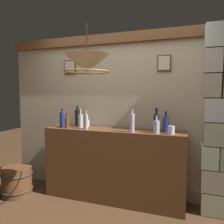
{
  "coord_description": "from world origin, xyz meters",
  "views": [
    {
      "loc": [
        0.99,
        -2.07,
        1.53
      ],
      "look_at": [
        0.0,
        0.77,
        1.27
      ],
      "focal_mm": 35.36,
      "sensor_mm": 36.0,
      "label": 1
    }
  ],
  "objects_px": {
    "liquor_bottle_amaro": "(62,119)",
    "liquor_bottle_vodka": "(166,124)",
    "wooden_barrel": "(17,181)",
    "liquor_bottle_mezcal": "(67,122)",
    "pendant_lamp": "(87,64)",
    "liquor_bottle_gin": "(86,121)",
    "glass_tumbler_rocks": "(171,130)",
    "liquor_bottle_vermouth": "(156,122)",
    "liquor_bottle_scotch": "(156,127)",
    "liquor_bottle_rum": "(81,121)",
    "liquor_bottle_rye": "(78,117)",
    "liquor_bottle_tequila": "(132,122)",
    "glass_tumbler_highball": "(87,123)"
  },
  "relations": [
    {
      "from": "liquor_bottle_mezcal",
      "to": "liquor_bottle_scotch",
      "type": "height_order",
      "value": "same"
    },
    {
      "from": "liquor_bottle_rye",
      "to": "liquor_bottle_tequila",
      "type": "bearing_deg",
      "value": -15.65
    },
    {
      "from": "liquor_bottle_vermouth",
      "to": "pendant_lamp",
      "type": "distance_m",
      "value": 1.22
    },
    {
      "from": "liquor_bottle_mezcal",
      "to": "pendant_lamp",
      "type": "bearing_deg",
      "value": -46.01
    },
    {
      "from": "liquor_bottle_rye",
      "to": "liquor_bottle_gin",
      "type": "relative_size",
      "value": 1.09
    },
    {
      "from": "liquor_bottle_vermouth",
      "to": "glass_tumbler_rocks",
      "type": "relative_size",
      "value": 3.01
    },
    {
      "from": "liquor_bottle_amaro",
      "to": "liquor_bottle_scotch",
      "type": "relative_size",
      "value": 1.2
    },
    {
      "from": "liquor_bottle_rye",
      "to": "liquor_bottle_rum",
      "type": "distance_m",
      "value": 0.17
    },
    {
      "from": "pendant_lamp",
      "to": "wooden_barrel",
      "type": "distance_m",
      "value": 2.19
    },
    {
      "from": "liquor_bottle_gin",
      "to": "wooden_barrel",
      "type": "relative_size",
      "value": 0.62
    },
    {
      "from": "liquor_bottle_amaro",
      "to": "glass_tumbler_highball",
      "type": "height_order",
      "value": "liquor_bottle_amaro"
    },
    {
      "from": "liquor_bottle_amaro",
      "to": "liquor_bottle_tequila",
      "type": "relative_size",
      "value": 0.83
    },
    {
      "from": "liquor_bottle_amaro",
      "to": "liquor_bottle_rye",
      "type": "distance_m",
      "value": 0.24
    },
    {
      "from": "liquor_bottle_vodka",
      "to": "liquor_bottle_scotch",
      "type": "xyz_separation_m",
      "value": [
        -0.1,
        -0.12,
        -0.02
      ]
    },
    {
      "from": "liquor_bottle_gin",
      "to": "glass_tumbler_rocks",
      "type": "height_order",
      "value": "liquor_bottle_gin"
    },
    {
      "from": "liquor_bottle_gin",
      "to": "liquor_bottle_vodka",
      "type": "relative_size",
      "value": 1.04
    },
    {
      "from": "liquor_bottle_mezcal",
      "to": "liquor_bottle_tequila",
      "type": "distance_m",
      "value": 0.98
    },
    {
      "from": "liquor_bottle_amaro",
      "to": "pendant_lamp",
      "type": "bearing_deg",
      "value": -44.05
    },
    {
      "from": "liquor_bottle_rum",
      "to": "wooden_barrel",
      "type": "height_order",
      "value": "liquor_bottle_rum"
    },
    {
      "from": "liquor_bottle_gin",
      "to": "pendant_lamp",
      "type": "height_order",
      "value": "pendant_lamp"
    },
    {
      "from": "liquor_bottle_scotch",
      "to": "pendant_lamp",
      "type": "xyz_separation_m",
      "value": [
        -0.63,
        -0.68,
        0.72
      ]
    },
    {
      "from": "liquor_bottle_scotch",
      "to": "glass_tumbler_highball",
      "type": "distance_m",
      "value": 1.11
    },
    {
      "from": "liquor_bottle_rum",
      "to": "liquor_bottle_tequila",
      "type": "distance_m",
      "value": 0.84
    },
    {
      "from": "liquor_bottle_rum",
      "to": "liquor_bottle_amaro",
      "type": "bearing_deg",
      "value": -170.4
    },
    {
      "from": "liquor_bottle_tequila",
      "to": "wooden_barrel",
      "type": "xyz_separation_m",
      "value": [
        -1.72,
        -0.21,
        -0.94
      ]
    },
    {
      "from": "liquor_bottle_amaro",
      "to": "liquor_bottle_mezcal",
      "type": "height_order",
      "value": "liquor_bottle_amaro"
    },
    {
      "from": "liquor_bottle_mezcal",
      "to": "liquor_bottle_rum",
      "type": "bearing_deg",
      "value": 38.28
    },
    {
      "from": "liquor_bottle_amaro",
      "to": "glass_tumbler_rocks",
      "type": "distance_m",
      "value": 1.61
    },
    {
      "from": "glass_tumbler_rocks",
      "to": "liquor_bottle_vermouth",
      "type": "bearing_deg",
      "value": 149.29
    },
    {
      "from": "liquor_bottle_rye",
      "to": "wooden_barrel",
      "type": "relative_size",
      "value": 0.68
    },
    {
      "from": "liquor_bottle_gin",
      "to": "pendant_lamp",
      "type": "distance_m",
      "value": 1.05
    },
    {
      "from": "liquor_bottle_vodka",
      "to": "wooden_barrel",
      "type": "relative_size",
      "value": 0.6
    },
    {
      "from": "liquor_bottle_mezcal",
      "to": "liquor_bottle_vodka",
      "type": "height_order",
      "value": "liquor_bottle_vodka"
    },
    {
      "from": "liquor_bottle_scotch",
      "to": "glass_tumbler_rocks",
      "type": "height_order",
      "value": "liquor_bottle_scotch"
    },
    {
      "from": "liquor_bottle_vodka",
      "to": "glass_tumbler_rocks",
      "type": "height_order",
      "value": "liquor_bottle_vodka"
    },
    {
      "from": "liquor_bottle_gin",
      "to": "glass_tumbler_rocks",
      "type": "xyz_separation_m",
      "value": [
        1.17,
        -0.02,
        -0.06
      ]
    },
    {
      "from": "liquor_bottle_mezcal",
      "to": "liquor_bottle_rum",
      "type": "xyz_separation_m",
      "value": [
        0.16,
        0.12,
        0.02
      ]
    },
    {
      "from": "liquor_bottle_tequila",
      "to": "glass_tumbler_highball",
      "type": "bearing_deg",
      "value": 161.21
    },
    {
      "from": "liquor_bottle_vermouth",
      "to": "liquor_bottle_rye",
      "type": "relative_size",
      "value": 1.01
    },
    {
      "from": "liquor_bottle_rye",
      "to": "glass_tumbler_rocks",
      "type": "height_order",
      "value": "liquor_bottle_rye"
    },
    {
      "from": "liquor_bottle_amaro",
      "to": "liquor_bottle_vodka",
      "type": "distance_m",
      "value": 1.52
    },
    {
      "from": "liquor_bottle_gin",
      "to": "glass_tumbler_rocks",
      "type": "distance_m",
      "value": 1.17
    },
    {
      "from": "liquor_bottle_amaro",
      "to": "liquor_bottle_vodka",
      "type": "xyz_separation_m",
      "value": [
        1.52,
        0.04,
        -0.01
      ]
    },
    {
      "from": "liquor_bottle_rum",
      "to": "glass_tumbler_rocks",
      "type": "relative_size",
      "value": 2.7
    },
    {
      "from": "liquor_bottle_amaro",
      "to": "pendant_lamp",
      "type": "distance_m",
      "value": 1.3
    },
    {
      "from": "glass_tumbler_rocks",
      "to": "liquor_bottle_mezcal",
      "type": "bearing_deg",
      "value": 179.76
    },
    {
      "from": "liquor_bottle_mezcal",
      "to": "pendant_lamp",
      "type": "xyz_separation_m",
      "value": [
        0.66,
        -0.68,
        0.72
      ]
    },
    {
      "from": "glass_tumbler_rocks",
      "to": "pendant_lamp",
      "type": "distance_m",
      "value": 1.3
    },
    {
      "from": "liquor_bottle_rye",
      "to": "liquor_bottle_mezcal",
      "type": "distance_m",
      "value": 0.25
    },
    {
      "from": "liquor_bottle_amaro",
      "to": "liquor_bottle_mezcal",
      "type": "distance_m",
      "value": 0.15
    }
  ]
}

